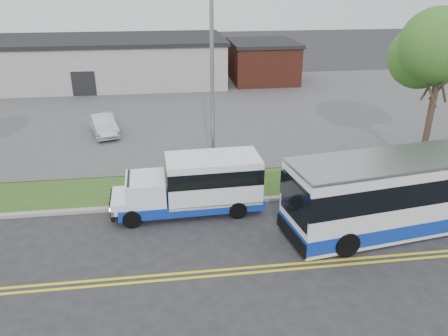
{
  "coord_description": "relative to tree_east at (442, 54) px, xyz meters",
  "views": [
    {
      "loc": [
        0.9,
        -16.47,
        9.53
      ],
      "look_at": [
        3.35,
        1.47,
        1.6
      ],
      "focal_mm": 35.0,
      "sensor_mm": 36.0,
      "label": 1
    }
  ],
  "objects": [
    {
      "name": "ground",
      "position": [
        -14.0,
        -3.0,
        -6.2
      ],
      "size": [
        140.0,
        140.0,
        0.0
      ],
      "primitive_type": "plane",
      "color": "#28282B",
      "rests_on": "ground"
    },
    {
      "name": "lane_line_north",
      "position": [
        -14.0,
        -6.85,
        -6.2
      ],
      "size": [
        70.0,
        0.12,
        0.01
      ],
      "primitive_type": "cube",
      "color": "yellow",
      "rests_on": "ground"
    },
    {
      "name": "lane_line_south",
      "position": [
        -14.0,
        -7.15,
        -6.2
      ],
      "size": [
        70.0,
        0.12,
        0.01
      ],
      "primitive_type": "cube",
      "color": "yellow",
      "rests_on": "ground"
    },
    {
      "name": "curb",
      "position": [
        -14.0,
        -1.9,
        -6.13
      ],
      "size": [
        80.0,
        0.3,
        0.15
      ],
      "primitive_type": "cube",
      "color": "#9E9B93",
      "rests_on": "ground"
    },
    {
      "name": "verge",
      "position": [
        -14.0,
        -0.1,
        -6.15
      ],
      "size": [
        80.0,
        3.3,
        0.1
      ],
      "primitive_type": "cube",
      "color": "#33521B",
      "rests_on": "ground"
    },
    {
      "name": "parking_lot",
      "position": [
        -14.0,
        14.0,
        -6.15
      ],
      "size": [
        80.0,
        25.0,
        0.1
      ],
      "primitive_type": "cube",
      "color": "#4C4C4F",
      "rests_on": "ground"
    },
    {
      "name": "commercial_building",
      "position": [
        -20.0,
        24.0,
        -4.02
      ],
      "size": [
        25.4,
        10.4,
        4.35
      ],
      "color": "#9E9E99",
      "rests_on": "ground"
    },
    {
      "name": "brick_wing",
      "position": [
        -3.5,
        23.0,
        -4.24
      ],
      "size": [
        6.3,
        7.3,
        3.9
      ],
      "color": "brown",
      "rests_on": "ground"
    },
    {
      "name": "tree_east",
      "position": [
        0.0,
        0.0,
        0.0
      ],
      "size": [
        5.2,
        5.2,
        8.33
      ],
      "color": "#3C2E20",
      "rests_on": "verge"
    },
    {
      "name": "streetlight_near",
      "position": [
        -11.0,
        -0.27,
        -0.97
      ],
      "size": [
        0.35,
        1.53,
        9.5
      ],
      "color": "gray",
      "rests_on": "verge"
    },
    {
      "name": "shuttle_bus",
      "position": [
        -11.88,
        -2.38,
        -4.87
      ],
      "size": [
        6.62,
        2.41,
        2.5
      ],
      "rotation": [
        0.0,
        0.0,
        0.04
      ],
      "color": "#0F33A9",
      "rests_on": "ground"
    },
    {
      "name": "transit_bus",
      "position": [
        -3.01,
        -4.8,
        -4.61
      ],
      "size": [
        11.62,
        4.24,
        3.15
      ],
      "rotation": [
        0.0,
        0.0,
        0.15
      ],
      "color": "white",
      "rests_on": "ground"
    },
    {
      "name": "parked_car_a",
      "position": [
        -17.24,
        8.49,
        -5.45
      ],
      "size": [
        2.48,
        4.21,
        1.31
      ],
      "primitive_type": "imported",
      "rotation": [
        0.0,
        0.0,
        0.29
      ],
      "color": "silver",
      "rests_on": "parking_lot"
    }
  ]
}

